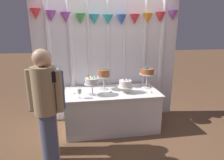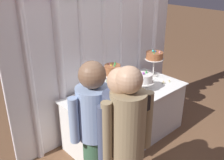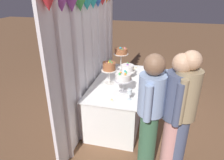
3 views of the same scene
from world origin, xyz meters
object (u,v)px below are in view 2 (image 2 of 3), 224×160
object	(u,v)px
cake_display_leftmost	(114,87)
cake_display_midleft	(112,71)
cake_table	(126,115)
tealight_near_left	(130,94)
tealight_far_right	(169,81)
cake_display_midright	(144,79)
tealight_near_right	(163,83)
tealight_far_left	(88,110)
guest_girl_blue_dress	(95,132)
wine_glass	(108,106)
cake_display_rightmost	(154,57)
guest_man_dark_suit	(120,144)
guest_man_pink_jacket	(127,147)

from	to	relation	value
cake_display_leftmost	cake_display_midleft	distance (m)	0.37
cake_display_midleft	cake_table	bearing A→B (deg)	-48.65
tealight_near_left	tealight_far_right	size ratio (longest dim) A/B	1.33
cake_display_leftmost	cake_display_midright	world-z (taller)	cake_display_leftmost
tealight_near_right	tealight_far_right	xyz separation A→B (m)	(0.10, -0.03, -0.00)
tealight_far_right	tealight_far_left	bearing A→B (deg)	173.04
cake_display_midright	tealight_near_left	xyz separation A→B (m)	(-0.26, 0.01, -0.15)
tealight_far_right	guest_girl_blue_dress	world-z (taller)	guest_girl_blue_dress
tealight_far_left	tealight_near_left	world-z (taller)	tealight_near_left
guest_girl_blue_dress	cake_display_leftmost	bearing A→B (deg)	34.17
tealight_far_left	wine_glass	bearing A→B (deg)	-67.34
tealight_near_right	guest_girl_blue_dress	xyz separation A→B (m)	(-1.62, -0.43, 0.15)
cake_display_leftmost	cake_display_rightmost	bearing A→B (deg)	13.27
cake_display_midleft	tealight_far_left	world-z (taller)	cake_display_midleft
cake_display_rightmost	guest_man_dark_suit	world-z (taller)	guest_man_dark_suit
cake_table	tealight_near_left	size ratio (longest dim) A/B	35.56
tealight_far_left	guest_man_dark_suit	bearing A→B (deg)	-110.24
tealight_near_right	wine_glass	bearing A→B (deg)	-175.06
cake_display_rightmost	guest_girl_blue_dress	xyz separation A→B (m)	(-1.74, -0.71, -0.15)
cake_display_leftmost	tealight_far_left	bearing A→B (deg)	162.34
cake_display_midleft	tealight_far_left	xyz separation A→B (m)	(-0.55, -0.18, -0.28)
tealight_near_left	guest_girl_blue_dress	xyz separation A→B (m)	(-1.01, -0.51, 0.15)
cake_display_midleft	guest_man_pink_jacket	bearing A→B (deg)	-127.87
cake_display_midright	tealight_near_left	size ratio (longest dim) A/B	5.81
cake_display_midleft	cake_display_rightmost	size ratio (longest dim) A/B	1.02
cake_table	guest_man_pink_jacket	world-z (taller)	guest_man_pink_jacket
tealight_far_right	guest_man_pink_jacket	xyz separation A→B (m)	(-1.67, -0.76, 0.17)
cake_display_leftmost	tealight_far_left	distance (m)	0.40
cake_table	tealight_far_right	size ratio (longest dim) A/B	47.30
cake_display_midright	tealight_near_right	xyz separation A→B (m)	(0.35, -0.07, -0.15)
tealight_near_right	guest_man_dark_suit	bearing A→B (deg)	-155.87
tealight_far_left	tealight_near_right	xyz separation A→B (m)	(1.26, -0.14, -0.00)
tealight_near_left	guest_girl_blue_dress	world-z (taller)	guest_girl_blue_dress
cake_display_leftmost	tealight_near_left	world-z (taller)	cake_display_leftmost
guest_man_pink_jacket	guest_man_dark_suit	world-z (taller)	guest_man_pink_jacket
cake_display_leftmost	cake_display_midright	xyz separation A→B (m)	(0.59, 0.03, -0.08)
tealight_near_left	tealight_far_right	distance (m)	0.71
cake_display_midright	guest_man_pink_jacket	bearing A→B (deg)	-144.88
cake_display_rightmost	tealight_far_left	xyz separation A→B (m)	(-1.38, -0.15, -0.30)
cake_display_rightmost	guest_man_pink_jacket	xyz separation A→B (m)	(-1.69, -1.07, -0.13)
cake_display_rightmost	guest_man_dark_suit	size ratio (longest dim) A/B	0.26
cake_display_midleft	tealight_far_left	distance (m)	0.64
cake_display_midleft	cake_display_midright	bearing A→B (deg)	-34.55
tealight_near_right	cake_table	bearing A→B (deg)	163.62
tealight_near_left	cake_display_midleft	bearing A→B (deg)	113.93
guest_girl_blue_dress	cake_display_midright	bearing A→B (deg)	21.25
cake_display_leftmost	wine_glass	world-z (taller)	cake_display_leftmost
cake_display_rightmost	guest_girl_blue_dress	distance (m)	1.89
cake_display_midleft	guest_girl_blue_dress	bearing A→B (deg)	-140.88
guest_girl_blue_dress	tealight_near_right	bearing A→B (deg)	14.71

